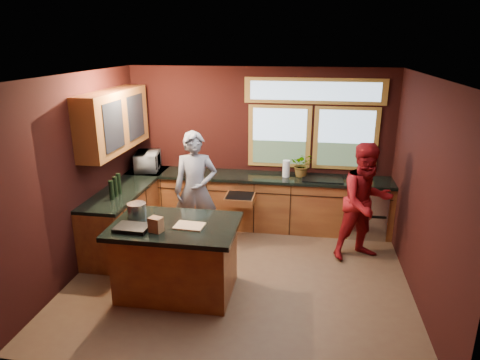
% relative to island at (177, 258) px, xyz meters
% --- Properties ---
extents(floor, '(4.50, 4.50, 0.00)m').
position_rel_island_xyz_m(floor, '(0.74, 0.50, -0.48)').
color(floor, brown).
rests_on(floor, ground).
extents(room_shell, '(4.52, 4.02, 2.71)m').
position_rel_island_xyz_m(room_shell, '(0.14, 0.83, 1.32)').
color(room_shell, black).
rests_on(room_shell, ground).
extents(back_counter, '(4.50, 0.64, 0.93)m').
position_rel_island_xyz_m(back_counter, '(0.94, 2.20, -0.01)').
color(back_counter, '#5D2816').
rests_on(back_counter, floor).
extents(left_counter, '(0.64, 2.30, 0.93)m').
position_rel_island_xyz_m(left_counter, '(-1.21, 1.35, -0.01)').
color(left_counter, '#5D2816').
rests_on(left_counter, floor).
extents(island, '(1.55, 1.05, 0.95)m').
position_rel_island_xyz_m(island, '(0.00, 0.00, 0.00)').
color(island, '#5D2816').
rests_on(island, floor).
extents(person_grey, '(0.74, 0.56, 1.82)m').
position_rel_island_xyz_m(person_grey, '(-0.10, 1.36, 0.43)').
color(person_grey, slate).
rests_on(person_grey, floor).
extents(person_red, '(1.05, 0.97, 1.75)m').
position_rel_island_xyz_m(person_red, '(2.44, 1.33, 0.40)').
color(person_red, maroon).
rests_on(person_red, floor).
extents(microwave, '(0.50, 0.65, 0.32)m').
position_rel_island_xyz_m(microwave, '(-1.18, 2.20, 0.61)').
color(microwave, '#999999').
rests_on(microwave, left_counter).
extents(potted_plant, '(0.36, 0.32, 0.40)m').
position_rel_island_xyz_m(potted_plant, '(1.50, 2.25, 0.65)').
color(potted_plant, '#999999').
rests_on(potted_plant, back_counter).
extents(paper_towel, '(0.12, 0.12, 0.28)m').
position_rel_island_xyz_m(paper_towel, '(1.24, 2.20, 0.59)').
color(paper_towel, silver).
rests_on(paper_towel, back_counter).
extents(cutting_board, '(0.37, 0.27, 0.02)m').
position_rel_island_xyz_m(cutting_board, '(0.20, -0.05, 0.48)').
color(cutting_board, tan).
rests_on(cutting_board, island).
extents(stock_pot, '(0.24, 0.24, 0.18)m').
position_rel_island_xyz_m(stock_pot, '(-0.55, 0.15, 0.56)').
color(stock_pot, '#B0B0B5').
rests_on(stock_pot, island).
extents(paper_bag, '(0.18, 0.16, 0.18)m').
position_rel_island_xyz_m(paper_bag, '(-0.15, -0.25, 0.56)').
color(paper_bag, brown).
rests_on(paper_bag, island).
extents(black_tray, '(0.41, 0.29, 0.05)m').
position_rel_island_xyz_m(black_tray, '(-0.45, -0.25, 0.49)').
color(black_tray, black).
rests_on(black_tray, island).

